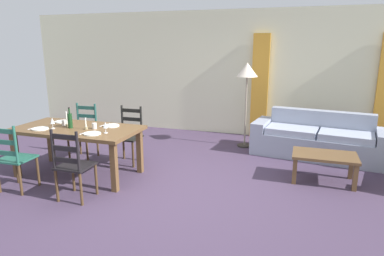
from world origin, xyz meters
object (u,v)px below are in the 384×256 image
(dining_chair_far_left, at_px, (84,131))
(couch, at_px, (318,140))
(wine_glass_near_left, at_px, (52,121))
(standing_lamp, at_px, (247,75))
(dining_chair_near_right, at_px, (73,165))
(coffee_table, at_px, (324,158))
(dining_chair_near_left, at_px, (13,158))
(wine_glass_near_right, at_px, (105,125))
(coffee_cup_secondary, at_px, (64,123))
(dining_table, at_px, (77,133))
(coffee_cup_primary, at_px, (94,126))
(dining_chair_far_right, at_px, (129,135))
(wine_bottle, at_px, (70,120))

(dining_chair_far_left, xyz_separation_m, couch, (3.96, 1.37, -0.19))
(wine_glass_near_left, height_order, standing_lamp, standing_lamp)
(couch, bearing_deg, wine_glass_near_left, -149.52)
(dining_chair_near_right, relative_size, coffee_table, 1.07)
(dining_chair_near_left, bearing_deg, dining_chair_near_right, 0.84)
(couch, xyz_separation_m, standing_lamp, (-1.36, 0.19, 1.12))
(wine_glass_near_right, distance_m, coffee_cup_secondary, 0.89)
(dining_table, distance_m, couch, 4.14)
(dining_chair_near_right, xyz_separation_m, coffee_cup_primary, (-0.18, 0.79, 0.32))
(dining_chair_near_left, distance_m, dining_chair_far_right, 1.80)
(coffee_cup_primary, distance_m, coffee_table, 3.42)
(dining_table, height_order, dining_chair_far_left, dining_chair_far_left)
(dining_chair_far_right, distance_m, wine_bottle, 1.04)
(dining_chair_far_left, height_order, coffee_cup_primary, dining_chair_far_left)
(dining_chair_near_left, bearing_deg, dining_chair_far_left, 88.54)
(dining_chair_far_left, relative_size, coffee_table, 1.07)
(coffee_cup_secondary, xyz_separation_m, standing_lamp, (2.45, 2.23, 0.62))
(dining_chair_near_left, height_order, dining_chair_far_left, same)
(wine_glass_near_right, relative_size, couch, 0.07)
(dining_chair_far_right, xyz_separation_m, coffee_cup_primary, (-0.16, -0.74, 0.32))
(dining_chair_far_left, distance_m, wine_bottle, 0.94)
(wine_bottle, distance_m, coffee_table, 3.81)
(dining_table, xyz_separation_m, wine_glass_near_right, (0.60, -0.14, 0.20))
(wine_bottle, relative_size, coffee_cup_secondary, 3.51)
(wine_glass_near_right, bearing_deg, dining_chair_far_left, 139.12)
(dining_chair_near_right, xyz_separation_m, dining_chair_far_left, (-0.91, 1.51, 0.00))
(dining_table, height_order, standing_lamp, standing_lamp)
(coffee_cup_primary, bearing_deg, wine_glass_near_left, -163.93)
(coffee_cup_secondary, xyz_separation_m, coffee_table, (3.85, 0.83, -0.44))
(couch, relative_size, standing_lamp, 1.45)
(dining_chair_far_right, bearing_deg, dining_chair_near_left, -120.89)
(dining_chair_near_right, xyz_separation_m, coffee_table, (3.10, 1.66, -0.12))
(dining_chair_far_right, distance_m, wine_glass_near_right, 0.99)
(wine_bottle, bearing_deg, dining_chair_near_left, -117.59)
(dining_chair_far_left, bearing_deg, coffee_cup_secondary, -77.16)
(coffee_table, bearing_deg, standing_lamp, 135.00)
(coffee_table, bearing_deg, couch, 91.92)
(dining_chair_far_right, distance_m, coffee_cup_primary, 0.82)
(dining_chair_far_left, height_order, standing_lamp, standing_lamp)
(wine_glass_near_left, bearing_deg, dining_chair_near_left, -104.28)
(dining_chair_far_left, relative_size, dining_chair_far_right, 1.00)
(dining_chair_near_left, bearing_deg, standing_lamp, 49.31)
(couch, bearing_deg, coffee_table, -88.08)
(dining_chair_near_right, bearing_deg, wine_bottle, 127.75)
(dining_chair_near_left, xyz_separation_m, dining_chair_near_right, (0.95, 0.01, 0.00))
(dining_chair_far_left, relative_size, coffee_cup_secondary, 10.67)
(dining_chair_near_left, xyz_separation_m, coffee_cup_primary, (0.76, 0.80, 0.32))
(dining_chair_near_left, relative_size, wine_bottle, 3.04)
(dining_chair_near_right, xyz_separation_m, dining_chair_far_right, (-0.03, 1.53, 0.00))
(wine_glass_near_right, height_order, coffee_cup_secondary, wine_glass_near_right)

